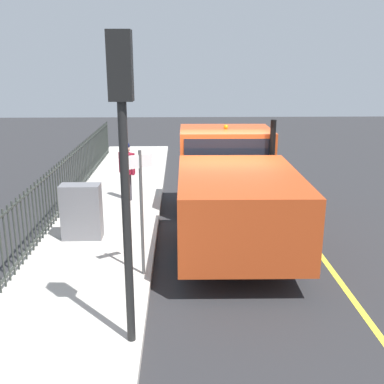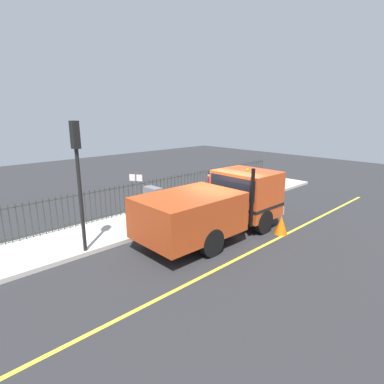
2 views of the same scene
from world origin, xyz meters
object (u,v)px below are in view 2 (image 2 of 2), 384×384
(work_truck, at_px, (221,202))
(traffic_cone, at_px, (281,225))
(street_sign, at_px, (137,196))
(traffic_light_near, at_px, (77,162))
(worker_standing, at_px, (210,184))
(utility_cabinet, at_px, (153,201))

(work_truck, relative_size, traffic_cone, 8.38)
(street_sign, bearing_deg, traffic_cone, -129.84)
(traffic_light_near, xyz_separation_m, traffic_cone, (-3.59, -6.42, -2.80))
(worker_standing, distance_m, street_sign, 4.95)
(worker_standing, bearing_deg, street_sign, -35.10)
(work_truck, xyz_separation_m, street_sign, (1.93, 2.55, 0.34))
(street_sign, bearing_deg, work_truck, -127.09)
(traffic_cone, xyz_separation_m, street_sign, (3.58, 4.29, 1.27))
(worker_standing, distance_m, utility_cabinet, 3.10)
(traffic_light_near, xyz_separation_m, street_sign, (-0.01, -2.13, -1.53))
(traffic_cone, distance_m, street_sign, 5.73)
(worker_standing, bearing_deg, work_truck, 5.16)
(utility_cabinet, distance_m, street_sign, 2.57)
(worker_standing, height_order, street_sign, street_sign)
(worker_standing, height_order, traffic_cone, worker_standing)
(worker_standing, relative_size, traffic_cone, 2.27)
(utility_cabinet, relative_size, street_sign, 0.53)
(work_truck, height_order, traffic_light_near, traffic_light_near)
(traffic_cone, relative_size, street_sign, 0.31)
(worker_standing, bearing_deg, utility_cabinet, -58.03)
(work_truck, distance_m, traffic_cone, 2.58)
(work_truck, bearing_deg, street_sign, -126.29)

